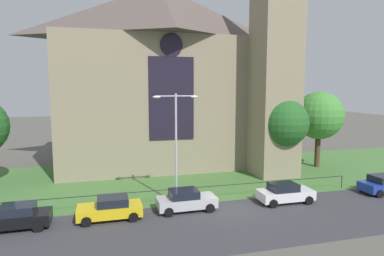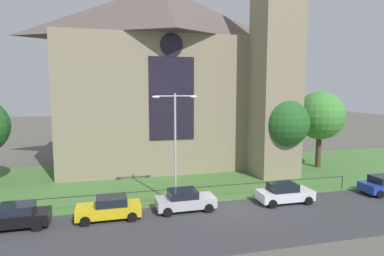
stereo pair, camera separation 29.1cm
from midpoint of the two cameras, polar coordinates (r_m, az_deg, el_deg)
name	(u,v)px [view 2 (the right image)]	position (r m, az deg, el deg)	size (l,w,h in m)	color
ground	(196,175)	(33.55, 1.00, -8.13)	(160.00, 160.00, 0.00)	#56544C
road_asphalt	(243,221)	(22.78, 9.26, -15.59)	(120.00, 8.00, 0.01)	#38383D
grass_verge	(202,180)	(31.69, 1.96, -9.03)	(120.00, 20.00, 0.01)	#477538
church_building	(169,74)	(37.71, -3.70, 9.26)	(23.20, 16.20, 26.00)	gray
iron_railing	(192,190)	(25.73, 0.26, -10.59)	(27.07, 0.07, 1.13)	black
tree_right_far	(320,116)	(38.73, 21.44, 1.98)	(5.24, 5.24, 8.36)	#4C3823
tree_right_near	(285,123)	(33.10, 15.99, 0.77)	(4.64, 4.64, 7.68)	#4C3823
streetlamp_near	(175,135)	(24.40, -2.58, -1.14)	(3.37, 0.26, 8.31)	#B2B2B7
parked_car_black	(15,216)	(23.91, -27.99, -13.33)	(4.22, 2.05, 1.51)	black
parked_car_yellow	(109,208)	(23.27, -13.71, -13.26)	(4.20, 2.03, 1.51)	gold
parked_car_silver	(185,200)	(24.11, -0.88, -12.34)	(4.22, 2.06, 1.51)	#B7B7BC
parked_car_white	(284,193)	(26.61, 15.95, -10.75)	(4.22, 2.06, 1.51)	silver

